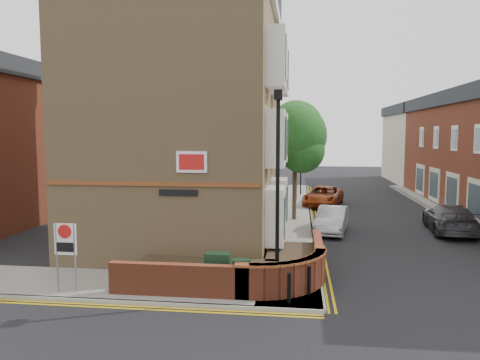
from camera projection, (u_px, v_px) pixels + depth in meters
name	position (u px, v px, depth m)	size (l,w,h in m)	color
ground	(220.00, 309.00, 13.71)	(120.00, 120.00, 0.00)	black
pavement_corner	(124.00, 285.00, 15.62)	(13.00, 3.00, 0.12)	gray
pavement_main	(294.00, 214.00, 29.24)	(2.00, 32.00, 0.12)	gray
kerb_side	(106.00, 301.00, 14.14)	(13.00, 0.15, 0.12)	gray
kerb_main_near	(311.00, 215.00, 29.12)	(0.15, 32.00, 0.12)	gray
kerb_main_far	(462.00, 227.00, 25.16)	(0.15, 40.00, 0.12)	gray
yellow_lines_side	(103.00, 306.00, 13.90)	(13.00, 0.28, 0.01)	gold
yellow_lines_main	(315.00, 216.00, 29.09)	(0.28, 32.00, 0.01)	gold
corner_building	(187.00, 109.00, 21.33)	(8.95, 10.40, 13.60)	#9D7E53
garden_wall	(232.00, 282.00, 16.17)	(6.80, 6.00, 1.20)	brown
lamppost	(278.00, 191.00, 14.35)	(0.25, 0.50, 6.30)	black
utility_cabinet_large	(218.00, 271.00, 14.95)	(0.80, 0.45, 1.20)	black
utility_cabinet_small	(241.00, 277.00, 14.56)	(0.55, 0.40, 1.10)	black
bollard_near	(289.00, 288.00, 13.79)	(0.11, 0.11, 0.90)	black
bollard_far	(309.00, 280.00, 14.51)	(0.11, 0.11, 0.90)	black
zone_sign	(65.00, 245.00, 14.66)	(0.72, 0.07, 2.20)	slate
far_terrace_cream	(417.00, 143.00, 49.00)	(5.40, 12.40, 8.00)	beige
tree_near	(295.00, 140.00, 26.85)	(3.64, 3.65, 6.70)	#382B1E
tree_mid	(296.00, 132.00, 34.69)	(4.03, 4.03, 7.42)	#382B1E
tree_far	(297.00, 135.00, 42.62)	(3.81, 3.81, 7.00)	#382B1E
traffic_light_assembly	(301.00, 162.00, 37.80)	(0.20, 0.16, 4.20)	black
silver_car_near	(332.00, 220.00, 24.12)	(1.40, 4.01, 1.32)	#ADB1B5
red_car_main	(323.00, 196.00, 32.95)	(2.30, 4.98, 1.38)	maroon
grey_car_far	(450.00, 218.00, 24.09)	(2.07, 5.09, 1.48)	#303035
silver_car_far	(447.00, 214.00, 26.15)	(1.50, 3.72, 1.27)	#A6A7AE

